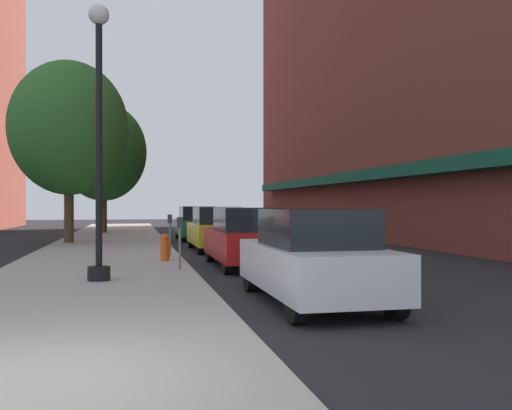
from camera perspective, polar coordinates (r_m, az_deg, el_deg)
name	(u,v)px	position (r m, az deg, el deg)	size (l,w,h in m)	color
ground_plane	(208,246)	(23.74, -4.87, -4.17)	(90.00, 90.00, 0.00)	#232326
sidewalk_slab	(110,245)	(24.54, -14.50, -3.89)	(4.80, 50.00, 0.12)	#A8A399
lamppost	(99,136)	(12.58, -15.59, 6.72)	(0.48, 0.48, 5.90)	black
fire_hydrant	(165,247)	(16.56, -9.19, -4.19)	(0.33, 0.26, 0.79)	#E05614
parking_meter_near	(170,230)	(17.91, -8.70, -2.50)	(0.14, 0.09, 1.31)	slate
parking_meter_far	(180,236)	(14.17, -7.71, -3.16)	(0.14, 0.09, 1.31)	slate
tree_near	(103,152)	(34.18, -15.16, 5.18)	(4.96, 4.96, 7.55)	#4C3823
tree_mid	(69,128)	(25.63, -18.37, 7.37)	(4.99, 4.99, 7.77)	#4C3823
car_white	(314,258)	(9.97, 5.86, -5.32)	(1.80, 4.30, 1.66)	black
car_red	(246,238)	(15.76, -1.01, -3.35)	(1.80, 4.30, 1.66)	black
car_yellow	(216,229)	(21.37, -4.04, -2.46)	(1.80, 4.30, 1.66)	black
car_green	(197,224)	(27.88, -6.01, -1.88)	(1.80, 4.30, 1.66)	black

